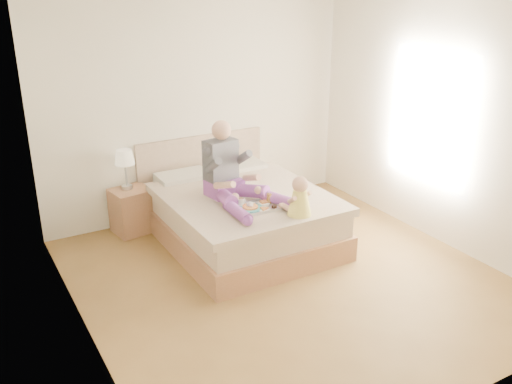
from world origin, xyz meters
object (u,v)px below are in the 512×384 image
nightstand (132,210)px  adult (231,176)px  bed (238,213)px  tray (257,206)px  baby (299,199)px

nightstand → adult: (0.82, -0.98, 0.60)m
bed → nightstand: bed is taller
tray → baby: bearing=-49.3°
bed → adult: 0.60m
nightstand → baby: baby is taller
nightstand → baby: size_ratio=1.30×
bed → baby: baby is taller
bed → tray: size_ratio=5.13×
nightstand → tray: 1.70m
nightstand → tray: bearing=-64.9°
nightstand → adult: size_ratio=0.49×
adult → bed: bearing=36.8°
nightstand → adult: adult is taller
nightstand → adult: bearing=-59.0°
bed → adult: (-0.18, -0.19, 0.55)m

